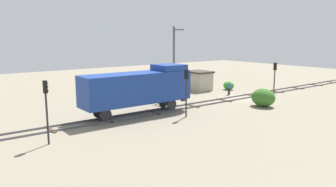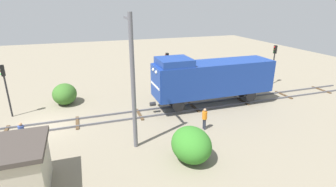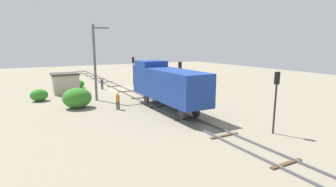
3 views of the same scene
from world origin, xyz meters
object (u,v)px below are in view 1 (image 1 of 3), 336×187
object	(u,v)px
worker_near_track	(229,87)
locomotive	(139,87)
traffic_signal_near	(275,74)
relay_hut	(199,80)
worker_by_signal	(140,96)
traffic_signal_mid	(186,84)
traffic_signal_far	(46,101)
catenary_mast	(174,61)

from	to	relation	value
worker_near_track	locomotive	bearing A→B (deg)	-71.81
traffic_signal_near	relay_hut	xyz separation A→B (m)	(10.70, 2.48, -1.71)
worker_near_track	worker_by_signal	distance (m)	12.85
traffic_signal_mid	locomotive	bearing A→B (deg)	42.74
traffic_signal_near	traffic_signal_mid	bearing A→B (deg)	90.82
traffic_signal_mid	relay_hut	distance (m)	15.99
traffic_signal_mid	traffic_signal_far	bearing A→B (deg)	90.88
traffic_signal_mid	relay_hut	size ratio (longest dim) A/B	1.30
traffic_signal_mid	relay_hut	world-z (taller)	traffic_signal_mid
traffic_signal_mid	catenary_mast	xyz separation A→B (m)	(8.34, -5.08, 1.47)
worker_near_track	relay_hut	distance (m)	5.17
worker_by_signal	catenary_mast	size ratio (longest dim) A/B	0.19
locomotive	relay_hut	size ratio (longest dim) A/B	3.31
catenary_mast	relay_hut	size ratio (longest dim) A/B	2.50
locomotive	worker_by_signal	xyz separation A→B (m)	(4.20, -2.71, -1.78)
worker_by_signal	relay_hut	bearing A→B (deg)	-5.38
worker_by_signal	locomotive	bearing A→B (deg)	-143.56
traffic_signal_near	traffic_signal_mid	xyz separation A→B (m)	(-0.20, 14.05, 0.05)
traffic_signal_far	traffic_signal_near	bearing A→B (deg)	-89.15
locomotive	traffic_signal_near	world-z (taller)	locomotive
locomotive	catenary_mast	distance (m)	9.77
worker_near_track	traffic_signal_far	bearing A→B (deg)	-67.30
catenary_mast	locomotive	bearing A→B (deg)	121.01
traffic_signal_near	catenary_mast	bearing A→B (deg)	47.76
traffic_signal_far	worker_by_signal	size ratio (longest dim) A/B	2.70
traffic_signal_far	catenary_mast	size ratio (longest dim) A/B	0.53
worker_near_track	worker_by_signal	bearing A→B (deg)	-88.71
locomotive	traffic_signal_far	world-z (taller)	locomotive
traffic_signal_far	worker_near_track	size ratio (longest dim) A/B	2.70
locomotive	traffic_signal_far	xyz separation A→B (m)	(-3.60, 9.85, 0.40)
worker_by_signal	worker_near_track	bearing A→B (deg)	-28.82
traffic_signal_far	worker_by_signal	distance (m)	14.94
locomotive	traffic_signal_mid	size ratio (longest dim) A/B	2.54
locomotive	worker_by_signal	distance (m)	5.30
traffic_signal_near	worker_near_track	world-z (taller)	traffic_signal_near
traffic_signal_mid	catenary_mast	size ratio (longest dim) A/B	0.52
relay_hut	traffic_signal_near	bearing A→B (deg)	-166.94
traffic_signal_near	traffic_signal_far	bearing A→B (deg)	90.85
traffic_signal_mid	worker_by_signal	bearing A→B (deg)	3.28
traffic_signal_far	relay_hut	xyz separation A→B (m)	(11.10, -24.56, -1.78)
locomotive	traffic_signal_near	size ratio (longest dim) A/B	2.58
traffic_signal_near	relay_hut	distance (m)	11.12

